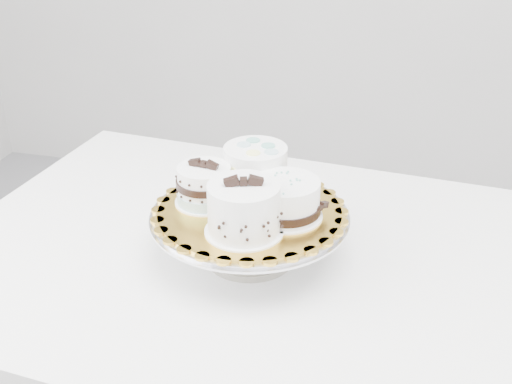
% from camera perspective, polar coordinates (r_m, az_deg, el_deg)
% --- Properties ---
extents(table, '(1.24, 0.89, 0.75)m').
position_cam_1_polar(table, '(1.16, 1.95, -8.98)').
color(table, white).
rests_on(table, floor).
extents(cake_stand, '(0.33, 0.33, 0.09)m').
position_cam_1_polar(cake_stand, '(1.07, -0.56, -3.10)').
color(cake_stand, gray).
rests_on(cake_stand, table).
extents(cake_board, '(0.31, 0.31, 0.00)m').
position_cam_1_polar(cake_board, '(1.06, -0.57, -1.69)').
color(cake_board, '#C38429').
rests_on(cake_board, cake_stand).
extents(cake_swirl, '(0.14, 0.14, 0.10)m').
position_cam_1_polar(cake_swirl, '(0.98, -1.09, -1.61)').
color(cake_swirl, white).
rests_on(cake_swirl, cake_board).
extents(cake_banded, '(0.10, 0.10, 0.08)m').
position_cam_1_polar(cake_banded, '(1.07, -4.60, 0.51)').
color(cake_banded, white).
rests_on(cake_banded, cake_board).
extents(cake_dots, '(0.13, 0.13, 0.08)m').
position_cam_1_polar(cake_dots, '(1.10, -0.05, 2.12)').
color(cake_dots, white).
rests_on(cake_dots, cake_board).
extents(cake_ribbon, '(0.14, 0.14, 0.07)m').
position_cam_1_polar(cake_ribbon, '(1.02, 2.71, -0.71)').
color(cake_ribbon, white).
rests_on(cake_ribbon, cake_board).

